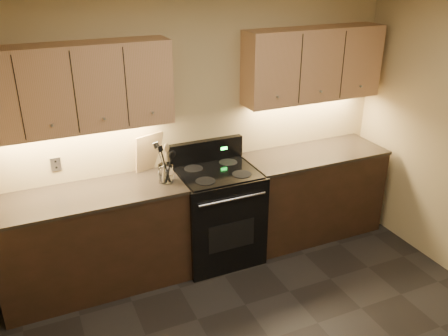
{
  "coord_description": "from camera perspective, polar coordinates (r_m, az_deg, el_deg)",
  "views": [
    {
      "loc": [
        -1.5,
        -2.02,
        2.75
      ],
      "look_at": [
        0.05,
        1.45,
        1.06
      ],
      "focal_mm": 38.0,
      "sensor_mm": 36.0,
      "label": 1
    }
  ],
  "objects": [
    {
      "name": "wall_back",
      "position": [
        4.53,
        -3.41,
        5.24
      ],
      "size": [
        4.0,
        0.04,
        2.6
      ],
      "primitive_type": "cube",
      "color": "tan",
      "rests_on": "ground"
    },
    {
      "name": "counter_left",
      "position": [
        4.38,
        -15.38,
        -8.42
      ],
      "size": [
        1.62,
        0.62,
        0.93
      ],
      "color": "black",
      "rests_on": "ground"
    },
    {
      "name": "counter_right",
      "position": [
        5.12,
        10.49,
        -2.95
      ],
      "size": [
        1.46,
        0.62,
        0.93
      ],
      "color": "black",
      "rests_on": "ground"
    },
    {
      "name": "stove",
      "position": [
        4.62,
        -0.81,
        -5.48
      ],
      "size": [
        0.76,
        0.68,
        1.14
      ],
      "color": "black",
      "rests_on": "ground"
    },
    {
      "name": "upper_cab_left",
      "position": [
        4.0,
        -17.84,
        9.09
      ],
      "size": [
        1.6,
        0.3,
        0.7
      ],
      "primitive_type": "cube",
      "color": "tan",
      "rests_on": "wall_back"
    },
    {
      "name": "upper_cab_right",
      "position": [
        4.8,
        10.69,
        12.15
      ],
      "size": [
        1.44,
        0.3,
        0.7
      ],
      "primitive_type": "cube",
      "color": "tan",
      "rests_on": "wall_back"
    },
    {
      "name": "outlet_plate",
      "position": [
        4.34,
        -19.57,
        0.42
      ],
      "size": [
        0.08,
        0.01,
        0.12
      ],
      "primitive_type": "cube",
      "color": "#B2B5BA",
      "rests_on": "wall_back"
    },
    {
      "name": "utensil_crock",
      "position": [
        4.22,
        -7.0,
        -0.68
      ],
      "size": [
        0.17,
        0.17,
        0.16
      ],
      "color": "white",
      "rests_on": "counter_left"
    },
    {
      "name": "cutting_board",
      "position": [
        4.43,
        -9.01,
        1.89
      ],
      "size": [
        0.28,
        0.14,
        0.35
      ],
      "primitive_type": "cube",
      "rotation": [
        0.12,
        0.0,
        0.33
      ],
      "color": "tan",
      "rests_on": "counter_left"
    },
    {
      "name": "wooden_spoon",
      "position": [
        4.17,
        -7.33,
        0.55
      ],
      "size": [
        0.12,
        0.12,
        0.33
      ],
      "primitive_type": null,
      "rotation": [
        -0.14,
        0.21,
        0.16
      ],
      "color": "tan",
      "rests_on": "utensil_crock"
    },
    {
      "name": "black_spoon",
      "position": [
        4.18,
        -7.13,
        0.56
      ],
      "size": [
        0.11,
        0.16,
        0.32
      ],
      "primitive_type": null,
      "rotation": [
        0.32,
        0.16,
        0.02
      ],
      "color": "black",
      "rests_on": "utensil_crock"
    },
    {
      "name": "black_turner",
      "position": [
        4.15,
        -6.71,
        0.68
      ],
      "size": [
        0.17,
        0.11,
        0.37
      ],
      "primitive_type": null,
      "rotation": [
        -0.09,
        -0.17,
        0.34
      ],
      "color": "black",
      "rests_on": "utensil_crock"
    },
    {
      "name": "steel_spatula",
      "position": [
        4.18,
        -6.9,
        1.07
      ],
      "size": [
        0.19,
        0.1,
        0.39
      ],
      "primitive_type": null,
      "rotation": [
        0.02,
        -0.25,
        -0.14
      ],
      "color": "silver",
      "rests_on": "utensil_crock"
    }
  ]
}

